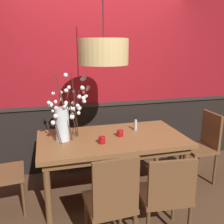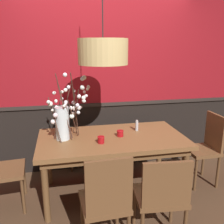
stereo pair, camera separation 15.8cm
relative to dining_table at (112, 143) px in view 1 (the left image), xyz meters
name	(u,v)px [view 1 (the left image)]	position (x,y,z in m)	size (l,w,h in m)	color
ground_plane	(112,192)	(0.00, 0.00, -0.67)	(24.00, 24.00, 0.00)	#4C3321
back_wall	(97,77)	(0.00, 0.82, 0.71)	(5.24, 0.14, 2.79)	black
dining_table	(112,143)	(0.00, 0.00, 0.00)	(1.75, 0.95, 0.76)	brown
chair_near_side_right	(166,193)	(0.28, -0.90, -0.17)	(0.50, 0.46, 0.89)	brown
chair_near_side_left	(112,200)	(-0.24, -0.89, -0.15)	(0.44, 0.46, 0.96)	brown
chair_far_side_left	(77,131)	(-0.31, 0.91, -0.13)	(0.48, 0.43, 0.98)	brown
chair_head_east_end	(203,143)	(1.29, 0.00, -0.13)	(0.38, 0.41, 0.96)	brown
chair_far_side_right	(113,131)	(0.24, 0.87, -0.16)	(0.46, 0.42, 0.90)	brown
vase_with_blossoms	(64,120)	(-0.55, 0.04, 0.33)	(0.49, 0.41, 0.80)	silver
candle_holder_nearer_center	(102,140)	(-0.16, -0.16, 0.13)	(0.08, 0.08, 0.08)	#9E0F14
candle_holder_nearer_edge	(120,133)	(0.10, 0.00, 0.12)	(0.08, 0.08, 0.07)	#9E0F14
condiment_bottle	(136,125)	(0.36, 0.16, 0.15)	(0.04, 0.04, 0.14)	#ADADB2
pendant_lamp	(103,52)	(-0.11, -0.06, 1.09)	(0.54, 0.54, 1.16)	tan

